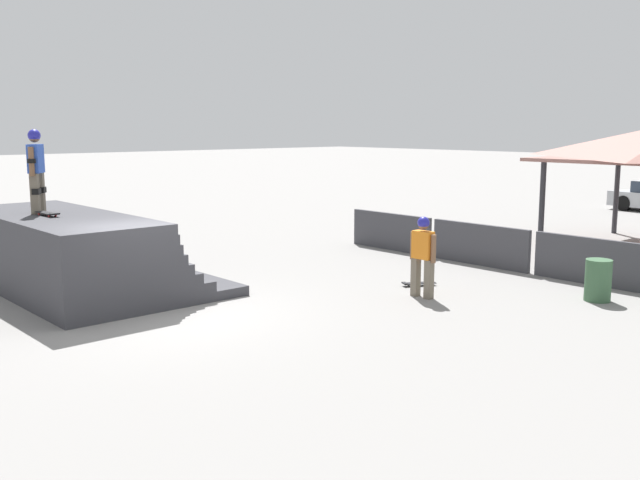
{
  "coord_description": "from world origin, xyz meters",
  "views": [
    {
      "loc": [
        11.78,
        -6.34,
        3.5
      ],
      "look_at": [
        -0.31,
        4.42,
        0.91
      ],
      "focal_mm": 40.0,
      "sensor_mm": 36.0,
      "label": 1
    }
  ],
  "objects_px": {
    "skateboard_on_ground": "(418,283)",
    "bystander_walking": "(423,250)",
    "skateboard_on_deck": "(48,213)",
    "skater_on_deck": "(36,165)",
    "trash_bin": "(598,280)"
  },
  "relations": [
    {
      "from": "bystander_walking",
      "to": "skateboard_on_deck",
      "type": "bearing_deg",
      "value": 46.14
    },
    {
      "from": "skateboard_on_deck",
      "to": "skateboard_on_ground",
      "type": "relative_size",
      "value": 1.04
    },
    {
      "from": "skater_on_deck",
      "to": "bystander_walking",
      "type": "xyz_separation_m",
      "value": [
        6.04,
        5.54,
        -1.69
      ]
    },
    {
      "from": "skater_on_deck",
      "to": "skateboard_on_ground",
      "type": "xyz_separation_m",
      "value": [
        5.29,
        6.3,
        -2.63
      ]
    },
    {
      "from": "bystander_walking",
      "to": "trash_bin",
      "type": "distance_m",
      "value": 3.57
    },
    {
      "from": "bystander_walking",
      "to": "trash_bin",
      "type": "relative_size",
      "value": 1.98
    },
    {
      "from": "skateboard_on_deck",
      "to": "bystander_walking",
      "type": "relative_size",
      "value": 0.47
    },
    {
      "from": "skater_on_deck",
      "to": "trash_bin",
      "type": "relative_size",
      "value": 2.1
    },
    {
      "from": "skateboard_on_ground",
      "to": "trash_bin",
      "type": "relative_size",
      "value": 0.9
    },
    {
      "from": "trash_bin",
      "to": "bystander_walking",
      "type": "bearing_deg",
      "value": -136.63
    },
    {
      "from": "skateboard_on_ground",
      "to": "bystander_walking",
      "type": "bearing_deg",
      "value": 72.46
    },
    {
      "from": "bystander_walking",
      "to": "trash_bin",
      "type": "xyz_separation_m",
      "value": [
        2.56,
        2.42,
        -0.56
      ]
    },
    {
      "from": "skateboard_on_deck",
      "to": "skateboard_on_ground",
      "type": "xyz_separation_m",
      "value": [
        4.62,
        6.36,
        -1.66
      ]
    },
    {
      "from": "skater_on_deck",
      "to": "trash_bin",
      "type": "xyz_separation_m",
      "value": [
        8.6,
        7.97,
        -2.26
      ]
    },
    {
      "from": "skater_on_deck",
      "to": "skateboard_on_ground",
      "type": "relative_size",
      "value": 2.33
    }
  ]
}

